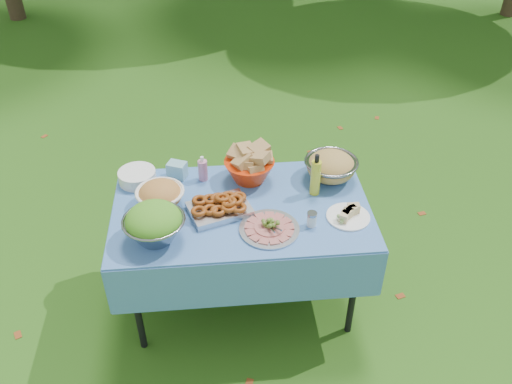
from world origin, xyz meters
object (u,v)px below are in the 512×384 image
Objects in this scene: charcuterie_platter at (269,224)px; oil_bottle at (316,174)px; bread_bowl at (249,165)px; plate_stack at (137,176)px; salad_bowl at (154,223)px; picnic_table at (243,256)px; pasta_bowl_steel at (331,166)px.

oil_bottle reaches higher than charcuterie_platter.
bread_bowl is at bearing 154.89° from oil_bottle.
bread_bowl is at bearing -3.33° from plate_stack.
plate_stack is at bearing 104.54° from salad_bowl.
bread_bowl is at bearing 75.80° from picnic_table.
pasta_bowl_steel is at bearing -3.48° from bread_bowl.
pasta_bowl_steel is 0.97× the size of charcuterie_platter.
charcuterie_platter reaches higher than plate_stack.
charcuterie_platter is at bearing -34.66° from plate_stack.
charcuterie_platter is at bearing -81.82° from bread_bowl.
salad_bowl is 1.01× the size of pasta_bowl_steel.
salad_bowl is 1.13m from pasta_bowl_steel.
plate_stack is 0.68m from bread_bowl.
bread_bowl reaches higher than pasta_bowl_steel.
bread_bowl is 0.92× the size of charcuterie_platter.
plate_stack is (-0.61, 0.31, 0.42)m from picnic_table.
plate_stack is at bearing 153.15° from picnic_table.
bread_bowl reaches higher than plate_stack.
charcuterie_platter is at bearing 1.49° from salad_bowl.
plate_stack is at bearing 145.34° from charcuterie_platter.
pasta_bowl_steel is at bearing 23.06° from picnic_table.
pasta_bowl_steel is at bearing 46.41° from charcuterie_platter.
salad_bowl reaches higher than plate_stack.
picnic_table is 4.44× the size of charcuterie_platter.
bread_bowl is 0.95× the size of pasta_bowl_steel.
bread_bowl is 0.48m from charcuterie_platter.
salad_bowl is 1.44× the size of plate_stack.
oil_bottle is (0.30, 0.30, 0.10)m from charcuterie_platter.
picnic_table is at bearing -167.71° from oil_bottle.
plate_stack is (-0.14, 0.53, -0.07)m from salad_bowl.
salad_bowl is at bearing -154.67° from picnic_table.
picnic_table is 0.80m from plate_stack.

